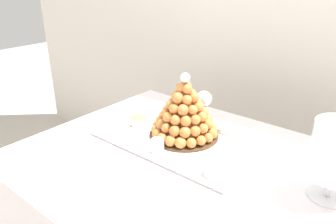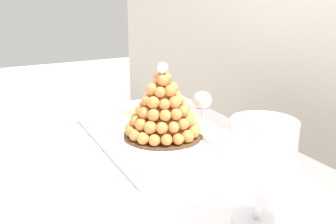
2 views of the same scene
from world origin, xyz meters
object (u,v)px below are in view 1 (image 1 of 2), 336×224
object	(u,v)px
dessert_cup_mid_left	(157,147)
creme_brulee_ramekin	(138,120)
serving_tray	(176,141)
dessert_cup_left	(114,130)
wine_glass	(204,100)
croquembouche	(184,113)
dessert_cup_centre	(211,169)

from	to	relation	value
dessert_cup_mid_left	creme_brulee_ramekin	world-z (taller)	dessert_cup_mid_left
dessert_cup_mid_left	serving_tray	bearing A→B (deg)	93.21
dessert_cup_left	wine_glass	xyz separation A→B (m)	(0.20, 0.35, 0.07)
croquembouche	dessert_cup_mid_left	world-z (taller)	croquembouche
dessert_cup_mid_left	creme_brulee_ramekin	xyz separation A→B (m)	(-0.23, 0.14, -0.01)
dessert_cup_left	creme_brulee_ramekin	xyz separation A→B (m)	(-0.00, 0.14, -0.01)
dessert_cup_centre	wine_glass	world-z (taller)	wine_glass
croquembouche	wine_glass	bearing A→B (deg)	97.91
dessert_cup_left	dessert_cup_centre	bearing A→B (deg)	0.64
serving_tray	dessert_cup_left	distance (m)	0.25
croquembouche	dessert_cup_mid_left	size ratio (longest dim) A/B	4.72
creme_brulee_ramekin	wine_glass	bearing A→B (deg)	46.75
dessert_cup_centre	dessert_cup_left	bearing A→B (deg)	-179.36
dessert_cup_left	dessert_cup_centre	distance (m)	0.45
creme_brulee_ramekin	dessert_cup_centre	bearing A→B (deg)	-16.30
croquembouche	wine_glass	xyz separation A→B (m)	(-0.02, 0.18, -0.01)
croquembouche	dessert_cup_left	world-z (taller)	croquembouche
croquembouche	dessert_cup_left	size ratio (longest dim) A/B	5.45
dessert_cup_mid_left	wine_glass	distance (m)	0.36
dessert_cup_left	serving_tray	bearing A→B (deg)	27.58
dessert_cup_mid_left	dessert_cup_centre	size ratio (longest dim) A/B	1.17
dessert_cup_centre	dessert_cup_mid_left	bearing A→B (deg)	-177.85
croquembouche	dessert_cup_centre	distance (m)	0.29
serving_tray	dessert_cup_left	world-z (taller)	dessert_cup_left
serving_tray	croquembouche	size ratio (longest dim) A/B	2.28
serving_tray	dessert_cup_centre	size ratio (longest dim) A/B	12.59
creme_brulee_ramekin	wine_glass	size ratio (longest dim) A/B	0.57
dessert_cup_left	wine_glass	distance (m)	0.40
serving_tray	wine_glass	distance (m)	0.25
wine_glass	croquembouche	bearing A→B (deg)	-82.09
dessert_cup_mid_left	dessert_cup_centre	distance (m)	0.22
dessert_cup_centre	creme_brulee_ramekin	size ratio (longest dim) A/B	0.62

